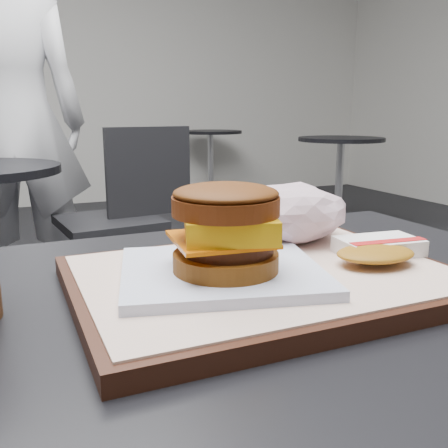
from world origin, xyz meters
The scene contains 8 objects.
serving_tray centered at (0.03, 0.02, 0.78)m, with size 0.38×0.28×0.02m.
breakfast_sandwich centered at (-0.02, 0.01, 0.83)m, with size 0.23×0.21×0.09m.
hash_brown centered at (0.16, 0.00, 0.80)m, with size 0.12×0.10×0.02m.
crumpled_wrapper centered at (0.11, 0.11, 0.83)m, with size 0.16×0.13×0.07m, color silver, non-canonical shape.
neighbor_chair centered at (0.27, 1.80, 0.51)m, with size 0.62×0.46×0.88m.
patron centered at (-0.14, 2.15, 0.90)m, with size 0.66×0.43×1.80m, color silver.
bg_table_near centered at (2.20, 2.80, 0.56)m, with size 0.66×0.66×0.75m.
bg_table_far centered at (1.80, 4.50, 0.56)m, with size 0.66×0.66×0.75m.
Camera 1 is at (-0.20, -0.41, 0.95)m, focal length 40.00 mm.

